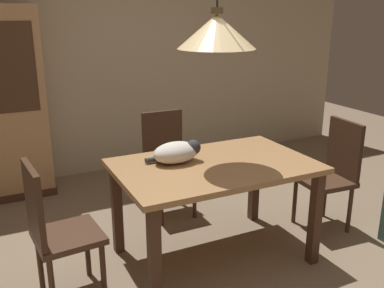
% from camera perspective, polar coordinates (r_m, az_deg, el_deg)
% --- Properties ---
extents(back_wall, '(6.40, 0.10, 2.90)m').
position_cam_1_polar(back_wall, '(4.95, -11.34, 13.00)').
color(back_wall, beige).
rests_on(back_wall, ground).
extents(dining_table, '(1.40, 0.90, 0.75)m').
position_cam_1_polar(dining_table, '(3.10, 2.97, -4.34)').
color(dining_table, '#A87A4C').
rests_on(dining_table, ground).
extents(chair_left_side, '(0.43, 0.43, 0.93)m').
position_cam_1_polar(chair_left_side, '(2.83, -17.76, -10.47)').
color(chair_left_side, '#472D1E').
rests_on(chair_left_side, ground).
extents(chair_far_back, '(0.40, 0.40, 0.93)m').
position_cam_1_polar(chair_far_back, '(3.89, -3.31, -1.94)').
color(chair_far_back, '#472D1E').
rests_on(chair_far_back, ground).
extents(chair_right_side, '(0.43, 0.43, 0.93)m').
position_cam_1_polar(chair_right_side, '(3.79, 18.10, -3.33)').
color(chair_right_side, '#472D1E').
rests_on(chair_right_side, ground).
extents(cat_sleeping, '(0.39, 0.24, 0.16)m').
position_cam_1_polar(cat_sleeping, '(3.07, -1.96, -1.06)').
color(cat_sleeping, silver).
rests_on(cat_sleeping, dining_table).
extents(pendant_lamp, '(0.52, 0.52, 1.30)m').
position_cam_1_polar(pendant_lamp, '(2.89, 3.29, 14.70)').
color(pendant_lamp, beige).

